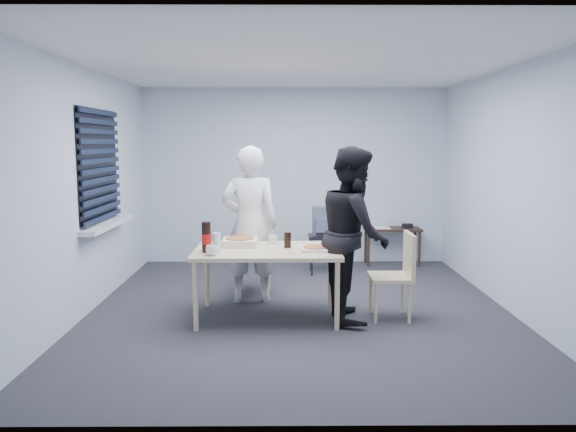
{
  "coord_description": "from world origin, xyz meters",
  "views": [
    {
      "loc": [
        -0.17,
        -5.89,
        1.81
      ],
      "look_at": [
        -0.12,
        0.1,
        1.02
      ],
      "focal_mm": 35.0,
      "sensor_mm": 36.0,
      "label": 1
    }
  ],
  "objects_px": {
    "chair_far": "(255,249)",
    "chair_right": "(399,269)",
    "stool": "(323,243)",
    "dining_table": "(267,255)",
    "soda_bottle": "(206,237)",
    "person_black": "(354,234)",
    "mug_b": "(273,239)",
    "backpack": "(323,221)",
    "side_table": "(392,233)",
    "person_white": "(250,225)",
    "mug_a": "(212,250)"
  },
  "relations": [
    {
      "from": "person_black",
      "to": "mug_b",
      "type": "distance_m",
      "value": 0.9
    },
    {
      "from": "stool",
      "to": "mug_a",
      "type": "height_order",
      "value": "mug_a"
    },
    {
      "from": "dining_table",
      "to": "soda_bottle",
      "type": "height_order",
      "value": "soda_bottle"
    },
    {
      "from": "person_black",
      "to": "stool",
      "type": "height_order",
      "value": "person_black"
    },
    {
      "from": "mug_b",
      "to": "soda_bottle",
      "type": "bearing_deg",
      "value": -144.73
    },
    {
      "from": "chair_far",
      "to": "stool",
      "type": "bearing_deg",
      "value": 45.35
    },
    {
      "from": "soda_bottle",
      "to": "mug_b",
      "type": "bearing_deg",
      "value": 35.27
    },
    {
      "from": "mug_a",
      "to": "person_black",
      "type": "bearing_deg",
      "value": 11.41
    },
    {
      "from": "chair_right",
      "to": "side_table",
      "type": "bearing_deg",
      "value": 80.49
    },
    {
      "from": "dining_table",
      "to": "person_white",
      "type": "relative_size",
      "value": 0.84
    },
    {
      "from": "chair_right",
      "to": "soda_bottle",
      "type": "bearing_deg",
      "value": -176.38
    },
    {
      "from": "chair_right",
      "to": "person_white",
      "type": "relative_size",
      "value": 0.5
    },
    {
      "from": "backpack",
      "to": "mug_a",
      "type": "xyz_separation_m",
      "value": [
        -1.23,
        -2.26,
        0.04
      ]
    },
    {
      "from": "mug_b",
      "to": "mug_a",
      "type": "bearing_deg",
      "value": -132.71
    },
    {
      "from": "stool",
      "to": "soda_bottle",
      "type": "bearing_deg",
      "value": -121.68
    },
    {
      "from": "person_white",
      "to": "stool",
      "type": "xyz_separation_m",
      "value": [
        0.92,
        1.35,
        -0.46
      ]
    },
    {
      "from": "person_white",
      "to": "mug_a",
      "type": "distance_m",
      "value": 0.98
    },
    {
      "from": "side_table",
      "to": "stool",
      "type": "distance_m",
      "value": 1.21
    },
    {
      "from": "person_black",
      "to": "mug_b",
      "type": "xyz_separation_m",
      "value": [
        -0.83,
        0.34,
        -0.12
      ]
    },
    {
      "from": "side_table",
      "to": "mug_b",
      "type": "xyz_separation_m",
      "value": [
        -1.73,
        -2.22,
        0.3
      ]
    },
    {
      "from": "dining_table",
      "to": "mug_b",
      "type": "bearing_deg",
      "value": 81.05
    },
    {
      "from": "person_black",
      "to": "stool",
      "type": "relative_size",
      "value": 3.29
    },
    {
      "from": "dining_table",
      "to": "chair_far",
      "type": "bearing_deg",
      "value": 100.08
    },
    {
      "from": "chair_far",
      "to": "side_table",
      "type": "height_order",
      "value": "chair_far"
    },
    {
      "from": "person_black",
      "to": "backpack",
      "type": "height_order",
      "value": "person_black"
    },
    {
      "from": "chair_right",
      "to": "mug_a",
      "type": "xyz_separation_m",
      "value": [
        -1.87,
        -0.28,
        0.26
      ]
    },
    {
      "from": "chair_right",
      "to": "backpack",
      "type": "relative_size",
      "value": 2.26
    },
    {
      "from": "dining_table",
      "to": "stool",
      "type": "relative_size",
      "value": 2.76
    },
    {
      "from": "dining_table",
      "to": "soda_bottle",
      "type": "xyz_separation_m",
      "value": [
        -0.6,
        -0.15,
        0.21
      ]
    },
    {
      "from": "chair_far",
      "to": "person_black",
      "type": "distance_m",
      "value": 1.57
    },
    {
      "from": "side_table",
      "to": "backpack",
      "type": "bearing_deg",
      "value": -151.67
    },
    {
      "from": "backpack",
      "to": "stool",
      "type": "bearing_deg",
      "value": 99.06
    },
    {
      "from": "person_black",
      "to": "side_table",
      "type": "bearing_deg",
      "value": -19.31
    },
    {
      "from": "person_black",
      "to": "soda_bottle",
      "type": "xyz_separation_m",
      "value": [
        -1.48,
        -0.12,
        -0.02
      ]
    },
    {
      "from": "chair_far",
      "to": "person_white",
      "type": "xyz_separation_m",
      "value": [
        -0.03,
        -0.45,
        0.37
      ]
    },
    {
      "from": "dining_table",
      "to": "side_table",
      "type": "bearing_deg",
      "value": 54.89
    },
    {
      "from": "chair_right",
      "to": "person_black",
      "type": "height_order",
      "value": "person_black"
    },
    {
      "from": "dining_table",
      "to": "side_table",
      "type": "relative_size",
      "value": 1.8
    },
    {
      "from": "person_black",
      "to": "side_table",
      "type": "distance_m",
      "value": 2.74
    },
    {
      "from": "person_white",
      "to": "side_table",
      "type": "xyz_separation_m",
      "value": [
        1.99,
        1.92,
        -0.42
      ]
    },
    {
      "from": "person_white",
      "to": "dining_table",
      "type": "bearing_deg",
      "value": 109.27
    },
    {
      "from": "chair_far",
      "to": "chair_right",
      "type": "bearing_deg",
      "value": -35.32
    },
    {
      "from": "stool",
      "to": "mug_b",
      "type": "relative_size",
      "value": 5.38
    },
    {
      "from": "stool",
      "to": "backpack",
      "type": "distance_m",
      "value": 0.3
    },
    {
      "from": "chair_right",
      "to": "stool",
      "type": "relative_size",
      "value": 1.66
    },
    {
      "from": "side_table",
      "to": "person_black",
      "type": "bearing_deg",
      "value": -109.31
    },
    {
      "from": "chair_right",
      "to": "person_black",
      "type": "distance_m",
      "value": 0.6
    },
    {
      "from": "chair_far",
      "to": "soda_bottle",
      "type": "distance_m",
      "value": 1.33
    },
    {
      "from": "chair_far",
      "to": "chair_right",
      "type": "relative_size",
      "value": 1.0
    },
    {
      "from": "dining_table",
      "to": "side_table",
      "type": "xyz_separation_m",
      "value": [
        1.78,
        2.53,
        -0.19
      ]
    }
  ]
}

